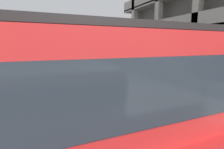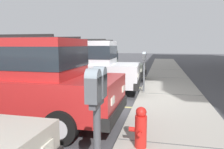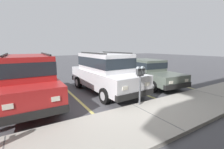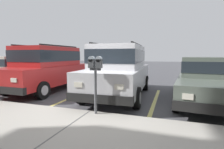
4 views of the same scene
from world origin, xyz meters
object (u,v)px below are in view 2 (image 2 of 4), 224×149
object	(u,v)px
silver_suv	(77,64)
fire_hydrant	(141,128)
red_sedan	(99,64)
dark_hatchback	(19,77)
parking_meter_near	(144,62)
parking_meter_far	(97,110)

from	to	relation	value
silver_suv	fire_hydrant	distance (m)	5.23
silver_suv	red_sedan	size ratio (longest dim) A/B	1.05
dark_hatchback	parking_meter_near	xyz separation A→B (m)	(-3.54, 2.64, 0.12)
dark_hatchback	parking_meter_far	size ratio (longest dim) A/B	3.15
parking_meter_near	fire_hydrant	xyz separation A→B (m)	(4.46, 0.30, -0.75)
red_sedan	fire_hydrant	distance (m)	7.93
red_sedan	fire_hydrant	bearing A→B (deg)	26.63
dark_hatchback	parking_meter_far	distance (m)	3.72
parking_meter_far	fire_hydrant	distance (m)	1.85
parking_meter_near	dark_hatchback	bearing A→B (deg)	-36.72
silver_suv	red_sedan	distance (m)	3.06
fire_hydrant	red_sedan	bearing A→B (deg)	-158.88
dark_hatchback	parking_meter_far	bearing A→B (deg)	46.24
red_sedan	parking_meter_near	bearing A→B (deg)	46.62
parking_meter_near	parking_meter_far	xyz separation A→B (m)	(6.12, 0.04, 0.04)
dark_hatchback	parking_meter_near	world-z (taller)	dark_hatchback
parking_meter_near	parking_meter_far	world-z (taller)	parking_meter_far
parking_meter_near	fire_hydrant	distance (m)	4.53
red_sedan	fire_hydrant	size ratio (longest dim) A/B	6.61
dark_hatchback	fire_hydrant	bearing A→B (deg)	72.77
silver_suv	parking_meter_far	size ratio (longest dim) A/B	3.20
silver_suv	fire_hydrant	bearing A→B (deg)	30.73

